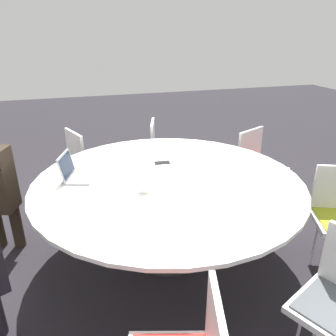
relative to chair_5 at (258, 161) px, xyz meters
The scene contains 8 objects.
ground_plane 1.52m from the chair_5, 117.79° to the left, with size 16.00×16.00×0.00m, color black.
conference_table 1.44m from the chair_5, 117.79° to the left, with size 2.19×2.19×0.76m.
chair_5 is the anchor object (origin of this frame).
chair_6 1.17m from the chair_5, 51.80° to the left, with size 0.54×0.53×0.86m.
chair_7 1.96m from the chair_5, 70.98° to the left, with size 0.56×0.55×0.86m.
laptop 2.06m from the chair_5, 102.12° to the left, with size 0.34×0.32×0.21m.
coffee_cup 1.74m from the chair_5, 118.81° to the left, with size 0.08×0.08×0.09m.
cell_phone 1.28m from the chair_5, 104.49° to the left, with size 0.08×0.15×0.01m.
Camera 1 is at (-2.33, 0.70, 1.89)m, focal length 35.00 mm.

